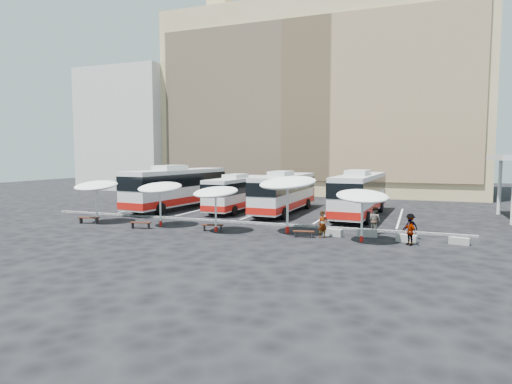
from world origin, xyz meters
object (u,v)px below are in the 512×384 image
(sunshade_4, at_px, (362,196))
(wood_bench_1, at_px, (141,224))
(conc_bench_0, at_px, (333,232))
(conc_bench_1, at_px, (367,233))
(sunshade_2, at_px, (216,192))
(passenger_3, at_px, (410,226))
(sunshade_1, at_px, (160,188))
(conc_bench_2, at_px, (407,238))
(passenger_1, at_px, (375,220))
(bus_3, at_px, (360,193))
(conc_bench_3, at_px, (459,241))
(sunshade_3, at_px, (288,183))
(passenger_2, at_px, (410,232))
(bus_1, at_px, (240,192))
(wood_bench_2, at_px, (213,226))
(passenger_0, at_px, (323,225))
(bus_2, at_px, (284,191))
(wood_bench_0, at_px, (89,219))
(sunshade_0, at_px, (96,186))
(wood_bench_3, at_px, (303,232))
(bus_0, at_px, (178,186))

(sunshade_4, distance_m, wood_bench_1, 15.48)
(conc_bench_0, bearing_deg, conc_bench_1, 13.05)
(sunshade_2, height_order, passenger_3, sunshade_2)
(sunshade_1, bearing_deg, conc_bench_2, 0.91)
(passenger_1, bearing_deg, bus_3, -34.74)
(conc_bench_3, bearing_deg, sunshade_3, -179.70)
(sunshade_1, distance_m, wood_bench_1, 2.96)
(passenger_2, bearing_deg, wood_bench_1, -134.10)
(bus_1, bearing_deg, wood_bench_2, -74.84)
(bus_3, xyz_separation_m, sunshade_3, (-3.52, -9.44, 1.32))
(passenger_0, bearing_deg, bus_2, 78.59)
(conc_bench_1, bearing_deg, wood_bench_1, -170.62)
(wood_bench_0, relative_size, conc_bench_0, 1.32)
(bus_1, distance_m, sunshade_0, 13.05)
(wood_bench_3, relative_size, conc_bench_3, 1.24)
(wood_bench_1, bearing_deg, conc_bench_3, 5.66)
(conc_bench_3, bearing_deg, wood_bench_3, -172.93)
(conc_bench_1, bearing_deg, bus_2, 132.43)
(bus_1, bearing_deg, bus_2, 0.73)
(wood_bench_1, distance_m, wood_bench_3, 11.69)
(bus_0, distance_m, passenger_1, 20.40)
(passenger_0, distance_m, passenger_3, 5.35)
(passenger_3, bearing_deg, wood_bench_2, -22.60)
(sunshade_3, height_order, wood_bench_0, sunshade_3)
(bus_3, relative_size, conc_bench_0, 10.17)
(wood_bench_1, xyz_separation_m, conc_bench_2, (17.82, 1.71, -0.12))
(wood_bench_3, distance_m, conc_bench_3, 9.11)
(conc_bench_3, relative_size, passenger_2, 0.72)
(bus_1, relative_size, passenger_3, 6.81)
(conc_bench_2, bearing_deg, sunshade_1, -179.09)
(sunshade_3, xyz_separation_m, passenger_2, (7.72, -1.17, -2.59))
(bus_2, relative_size, conc_bench_1, 9.41)
(sunshade_4, xyz_separation_m, conc_bench_2, (2.54, 0.94, -2.53))
(bus_3, distance_m, sunshade_2, 13.51)
(sunshade_2, xyz_separation_m, wood_bench_0, (-10.58, -0.32, -2.33))
(bus_2, bearing_deg, sunshade_2, -96.95)
(bus_2, height_order, conc_bench_2, bus_2)
(wood_bench_0, bearing_deg, sunshade_1, 10.30)
(bus_3, height_order, conc_bench_3, bus_3)
(sunshade_1, bearing_deg, bus_3, 37.41)
(conc_bench_2, distance_m, passenger_3, 1.14)
(bus_1, height_order, sunshade_3, sunshade_3)
(bus_3, bearing_deg, conc_bench_3, -50.81)
(conc_bench_0, bearing_deg, wood_bench_2, -171.68)
(sunshade_3, distance_m, wood_bench_2, 5.95)
(conc_bench_2, relative_size, passenger_1, 0.67)
(bus_3, bearing_deg, conc_bench_1, -76.89)
(bus_1, relative_size, bus_3, 0.86)
(sunshade_1, height_order, conc_bench_3, sunshade_1)
(conc_bench_0, height_order, passenger_3, passenger_3)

